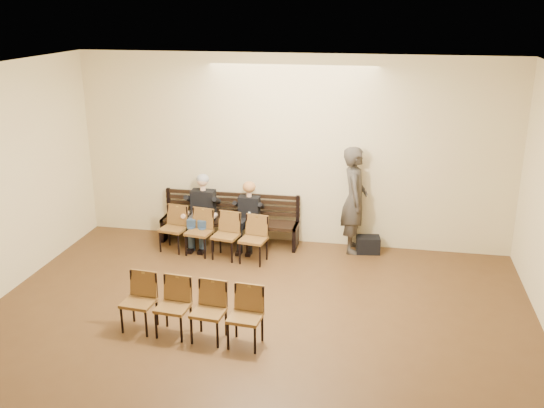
{
  "coord_description": "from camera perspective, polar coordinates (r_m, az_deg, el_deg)",
  "views": [
    {
      "loc": [
        1.72,
        -5.65,
        4.33
      ],
      "look_at": [
        -0.18,
        4.05,
        1.03
      ],
      "focal_mm": 40.0,
      "sensor_mm": 36.0,
      "label": 1
    }
  ],
  "objects": [
    {
      "name": "room_walls",
      "position": [
        6.9,
        -3.75,
        3.32
      ],
      "size": [
        8.02,
        10.01,
        3.51
      ],
      "color": "beige",
      "rests_on": "ground"
    },
    {
      "name": "chair_row_front",
      "position": [
        10.83,
        -5.65,
        -2.86
      ],
      "size": [
        2.05,
        0.75,
        0.82
      ],
      "primitive_type": "cube",
      "rotation": [
        0.0,
        0.0,
        -0.16
      ],
      "color": "brown",
      "rests_on": "ground"
    },
    {
      "name": "bench",
      "position": [
        11.44,
        -4.01,
        -2.63
      ],
      "size": [
        2.6,
        0.9,
        0.45
      ],
      "primitive_type": "cube",
      "color": "black",
      "rests_on": "ground"
    },
    {
      "name": "ground",
      "position": [
        7.32,
        -4.95,
        -17.9
      ],
      "size": [
        10.0,
        10.0,
        0.0
      ],
      "primitive_type": "plane",
      "color": "#54371D",
      "rests_on": "ground"
    },
    {
      "name": "water_bottle",
      "position": [
        10.83,
        -2.14,
        -1.91
      ],
      "size": [
        0.08,
        0.08,
        0.23
      ],
      "primitive_type": "cylinder",
      "rotation": [
        0.0,
        0.0,
        0.09
      ],
      "color": "silver",
      "rests_on": "bench"
    },
    {
      "name": "passerby",
      "position": [
        10.9,
        7.79,
        1.13
      ],
      "size": [
        0.61,
        0.86,
        2.24
      ],
      "primitive_type": "imported",
      "rotation": [
        0.0,
        0.0,
        1.66
      ],
      "color": "#39342F",
      "rests_on": "ground"
    },
    {
      "name": "chair_row_back",
      "position": [
        8.33,
        -7.67,
        -9.87
      ],
      "size": [
        2.0,
        0.6,
        0.81
      ],
      "primitive_type": "cube",
      "rotation": [
        0.0,
        0.0,
        -0.08
      ],
      "color": "brown",
      "rests_on": "ground"
    },
    {
      "name": "seated_man",
      "position": [
        11.32,
        -6.61,
        -0.65
      ],
      "size": [
        0.54,
        0.75,
        1.3
      ],
      "primitive_type": null,
      "color": "black",
      "rests_on": "ground"
    },
    {
      "name": "bag",
      "position": [
        11.15,
        9.03,
        -3.8
      ],
      "size": [
        0.45,
        0.34,
        0.31
      ],
      "primitive_type": "cube",
      "rotation": [
        0.0,
        0.0,
        0.15
      ],
      "color": "black",
      "rests_on": "ground"
    },
    {
      "name": "seated_woman",
      "position": [
        11.13,
        -2.26,
        -1.42
      ],
      "size": [
        0.47,
        0.66,
        1.1
      ],
      "primitive_type": null,
      "color": "black",
      "rests_on": "ground"
    },
    {
      "name": "laptop",
      "position": [
        11.2,
        -6.86,
        -1.25
      ],
      "size": [
        0.36,
        0.29,
        0.26
      ],
      "primitive_type": "cube",
      "rotation": [
        0.0,
        0.0,
        -0.02
      ],
      "color": "silver",
      "rests_on": "bench"
    }
  ]
}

